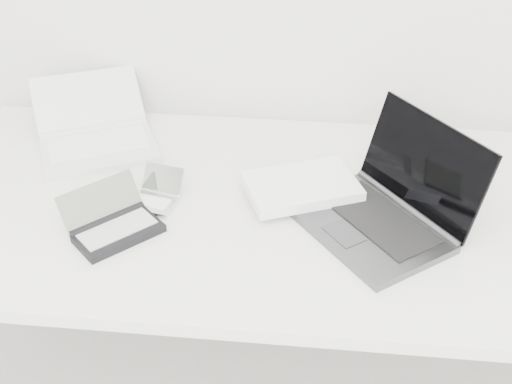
# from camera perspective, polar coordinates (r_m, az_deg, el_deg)

# --- Properties ---
(desk) EXTENTS (1.60, 0.80, 0.73)m
(desk) POSITION_cam_1_polar(r_m,az_deg,el_deg) (1.66, 1.18, -2.31)
(desk) COLOR white
(desk) RESTS_ON ground
(laptop_large) EXTENTS (0.54, 0.44, 0.22)m
(laptop_large) POSITION_cam_1_polar(r_m,az_deg,el_deg) (1.59, 7.89, -0.71)
(laptop_large) COLOR #4E5153
(laptop_large) RESTS_ON desk
(netbook_open_white) EXTENTS (0.40, 0.43, 0.12)m
(netbook_open_white) POSITION_cam_1_polar(r_m,az_deg,el_deg) (1.89, -12.70, 4.44)
(netbook_open_white) COLOR white
(netbook_open_white) RESTS_ON desk
(pda_silver) EXTENTS (0.12, 0.13, 0.07)m
(pda_silver) POSITION_cam_1_polar(r_m,az_deg,el_deg) (1.64, -7.98, -0.43)
(pda_silver) COLOR silver
(pda_silver) RESTS_ON desk
(palmtop_charcoal) EXTENTS (0.23, 0.23, 0.09)m
(palmtop_charcoal) POSITION_cam_1_polar(r_m,az_deg,el_deg) (1.57, -11.33, -2.60)
(palmtop_charcoal) COLOR black
(palmtop_charcoal) RESTS_ON desk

